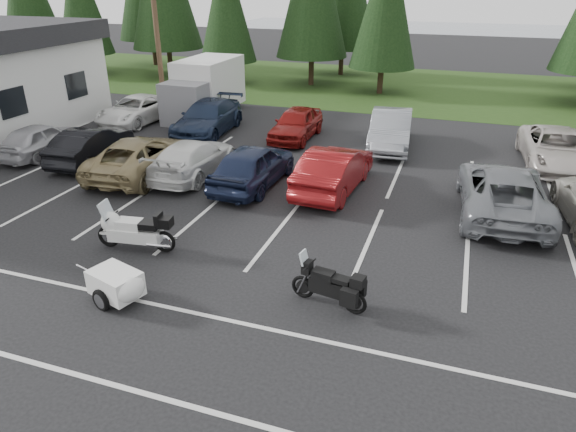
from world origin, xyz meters
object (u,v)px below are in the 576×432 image
at_px(car_near_1, 91,145).
at_px(cargo_trailer, 116,286).
at_px(car_near_0, 41,139).
at_px(car_far_0, 136,110).
at_px(car_near_4, 253,165).
at_px(car_near_6, 503,191).
at_px(box_truck, 201,90).
at_px(car_near_2, 140,156).
at_px(adventure_motorcycle, 329,282).
at_px(car_near_3, 193,158).
at_px(car_far_2, 296,124).
at_px(car_far_4, 556,149).
at_px(touring_motorcycle, 135,227).
at_px(utility_pole, 156,24).
at_px(car_far_1, 208,118).
at_px(car_far_3, 391,130).
at_px(car_near_5, 334,169).

bearing_deg(car_near_1, cargo_trailer, 125.97).
height_order(car_near_0, car_far_0, car_near_0).
distance_m(car_near_4, car_near_6, 8.39).
height_order(box_truck, car_near_4, box_truck).
bearing_deg(car_near_2, box_truck, -82.60).
relative_size(car_near_2, adventure_motorcycle, 2.48).
height_order(car_near_1, car_near_3, car_near_1).
height_order(car_far_2, car_far_4, car_far_4).
bearing_deg(touring_motorcycle, car_far_4, 35.96).
height_order(car_near_3, touring_motorcycle, touring_motorcycle).
bearing_deg(car_far_0, adventure_motorcycle, -39.60).
xyz_separation_m(utility_pole, car_far_0, (-0.61, -1.67, -4.03)).
bearing_deg(car_near_0, cargo_trailer, 138.77).
height_order(box_truck, car_far_4, box_truck).
height_order(car_far_2, adventure_motorcycle, car_far_2).
relative_size(car_far_1, adventure_motorcycle, 2.52).
bearing_deg(cargo_trailer, car_near_6, 59.93).
xyz_separation_m(car_near_1, car_far_4, (17.75, 5.53, 0.01)).
bearing_deg(adventure_motorcycle, car_far_0, 147.49).
height_order(car_near_1, touring_motorcycle, car_near_1).
xyz_separation_m(box_truck, car_far_3, (10.38, -2.17, -0.65)).
height_order(box_truck, car_far_3, box_truck).
distance_m(car_far_0, car_far_2, 8.66).
bearing_deg(box_truck, car_far_3, -11.79).
xyz_separation_m(car_near_3, car_near_4, (2.54, -0.27, 0.09)).
bearing_deg(car_near_3, adventure_motorcycle, 135.92).
bearing_deg(car_far_4, cargo_trailer, -131.87).
height_order(car_near_2, car_far_3, car_far_3).
xyz_separation_m(touring_motorcycle, adventure_motorcycle, (5.71, -0.87, -0.07)).
distance_m(car_far_3, car_far_4, 6.59).
height_order(utility_pole, touring_motorcycle, utility_pole).
bearing_deg(car_near_2, car_far_0, -60.10).
distance_m(car_near_6, cargo_trailer, 11.83).
height_order(box_truck, car_near_6, box_truck).
relative_size(car_near_3, car_far_4, 0.91).
xyz_separation_m(car_near_5, car_far_0, (-11.88, 5.67, -0.11)).
relative_size(car_near_6, touring_motorcycle, 2.20).
height_order(car_near_1, car_near_4, car_near_4).
bearing_deg(car_far_2, car_far_1, -172.38).
bearing_deg(adventure_motorcycle, box_truck, 136.89).
height_order(car_near_5, car_far_1, car_near_5).
height_order(car_far_0, cargo_trailer, car_far_0).
height_order(box_truck, car_far_1, box_truck).
height_order(car_near_0, car_near_5, car_near_5).
distance_m(car_near_6, touring_motorcycle, 11.23).
relative_size(utility_pole, car_near_4, 1.98).
bearing_deg(touring_motorcycle, car_far_0, 115.79).
height_order(car_near_6, car_far_1, car_near_6).
xyz_separation_m(car_near_1, car_far_0, (-1.82, 5.87, -0.04)).
bearing_deg(car_near_5, cargo_trailer, 73.20).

